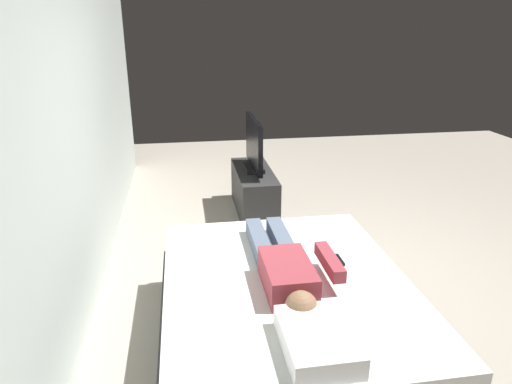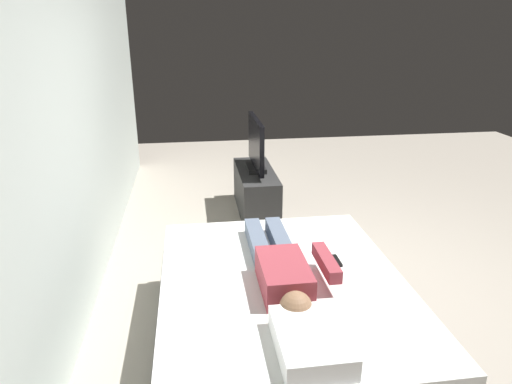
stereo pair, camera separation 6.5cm
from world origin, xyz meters
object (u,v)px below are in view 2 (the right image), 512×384
object	(u,v)px
pillow	(311,341)
tv_stand	(256,191)
bed	(282,317)
remote	(336,261)
tv	(256,146)
person	(282,267)

from	to	relation	value
pillow	tv_stand	distance (m)	3.11
bed	pillow	distance (m)	0.75
bed	pillow	world-z (taller)	pillow
remote	tv	distance (m)	2.26
pillow	remote	size ratio (longest dim) A/B	3.20
person	remote	xyz separation A→B (m)	(0.15, -0.40, -0.07)
pillow	person	size ratio (longest dim) A/B	0.38
tv_stand	pillow	bearing A→B (deg)	176.81
tv	bed	bearing A→B (deg)	175.92
pillow	person	xyz separation A→B (m)	(0.70, 0.01, 0.02)
pillow	remote	bearing A→B (deg)	-25.15
remote	bed	bearing A→B (deg)	114.27
bed	remote	bearing A→B (deg)	-65.73
bed	person	size ratio (longest dim) A/B	1.57
remote	tv	xyz separation A→B (m)	(2.23, 0.23, 0.24)
remote	person	bearing A→B (deg)	110.47
person	pillow	bearing A→B (deg)	-179.54
bed	tv	distance (m)	2.48
bed	tv_stand	xyz separation A→B (m)	(2.41, -0.17, -0.01)
person	remote	distance (m)	0.44
person	tv	xyz separation A→B (m)	(2.38, -0.18, 0.16)
pillow	tv_stand	bearing A→B (deg)	-3.19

